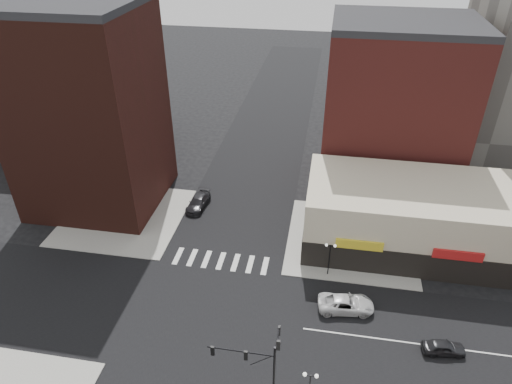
# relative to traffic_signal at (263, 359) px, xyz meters

# --- Properties ---
(ground) EXTENTS (240.00, 240.00, 0.00)m
(ground) POSITION_rel_traffic_signal_xyz_m (-7.24, 7.83, -4.96)
(ground) COLOR black
(ground) RESTS_ON ground
(road_ew) EXTENTS (200.00, 14.00, 0.02)m
(road_ew) POSITION_rel_traffic_signal_xyz_m (-7.24, 7.83, -4.95)
(road_ew) COLOR black
(road_ew) RESTS_ON ground
(road_ns) EXTENTS (14.00, 200.00, 0.02)m
(road_ns) POSITION_rel_traffic_signal_xyz_m (-7.24, 7.83, -4.95)
(road_ns) COLOR black
(road_ns) RESTS_ON ground
(sidewalk_nw) EXTENTS (15.00, 15.00, 0.12)m
(sidewalk_nw) POSITION_rel_traffic_signal_xyz_m (-21.74, 22.33, -4.90)
(sidewalk_nw) COLOR gray
(sidewalk_nw) RESTS_ON ground
(sidewalk_ne) EXTENTS (15.00, 15.00, 0.12)m
(sidewalk_ne) POSITION_rel_traffic_signal_xyz_m (7.26, 22.33, -4.90)
(sidewalk_ne) COLOR gray
(sidewalk_ne) RESTS_ON ground
(building_nw) EXTENTS (16.00, 15.00, 25.00)m
(building_nw) POSITION_rel_traffic_signal_xyz_m (-26.24, 26.33, 7.54)
(building_nw) COLOR #391812
(building_nw) RESTS_ON ground
(building_nw_low) EXTENTS (20.00, 18.00, 12.00)m
(building_nw_low) POSITION_rel_traffic_signal_xyz_m (-39.24, 41.83, 1.04)
(building_nw_low) COLOR #391812
(building_nw_low) RESTS_ON ground
(building_ne_midrise) EXTENTS (18.00, 15.00, 22.00)m
(building_ne_midrise) POSITION_rel_traffic_signal_xyz_m (11.76, 37.33, 6.04)
(building_ne_midrise) COLOR maroon
(building_ne_midrise) RESTS_ON ground
(building_ne_row) EXTENTS (24.20, 12.20, 8.00)m
(building_ne_row) POSITION_rel_traffic_signal_xyz_m (13.76, 22.83, -1.66)
(building_ne_row) COLOR beige
(building_ne_row) RESTS_ON ground
(traffic_signal) EXTENTS (5.59, 3.09, 7.77)m
(traffic_signal) POSITION_rel_traffic_signal_xyz_m (0.00, 0.00, 0.00)
(traffic_signal) COLOR black
(traffic_signal) RESTS_ON ground
(street_lamp_se_a) EXTENTS (1.22, 0.32, 4.16)m
(street_lamp_se_a) POSITION_rel_traffic_signal_xyz_m (3.76, -0.17, -1.67)
(street_lamp_se_a) COLOR black
(street_lamp_se_a) RESTS_ON sidewalk_se
(street_lamp_ne) EXTENTS (1.22, 0.32, 4.16)m
(street_lamp_ne) POSITION_rel_traffic_signal_xyz_m (4.76, 15.83, -1.67)
(street_lamp_ne) COLOR black
(street_lamp_ne) RESTS_ON sidewalk_ne
(white_suv) EXTENTS (5.85, 3.25, 1.55)m
(white_suv) POSITION_rel_traffic_signal_xyz_m (6.72, 11.04, -4.19)
(white_suv) COLOR silver
(white_suv) RESTS_ON ground
(dark_sedan_east) EXTENTS (3.99, 1.99, 1.31)m
(dark_sedan_east) POSITION_rel_traffic_signal_xyz_m (15.48, 7.26, -4.31)
(dark_sedan_east) COLOR black
(dark_sedan_east) RESTS_ON ground
(dark_sedan_north) EXTENTS (2.65, 5.38, 1.51)m
(dark_sedan_north) POSITION_rel_traffic_signal_xyz_m (-12.85, 26.19, -4.21)
(dark_sedan_north) COLOR black
(dark_sedan_north) RESTS_ON ground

